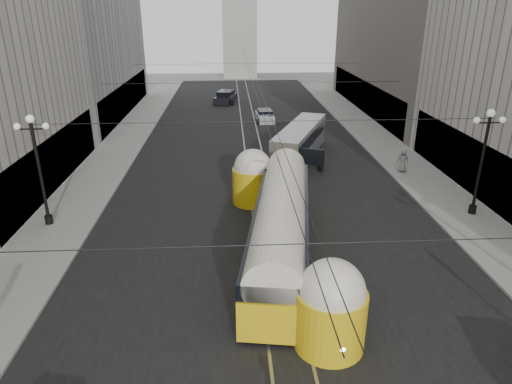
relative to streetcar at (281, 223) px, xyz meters
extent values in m
cube|color=black|center=(-0.44, 18.57, -1.77)|extent=(20.00, 85.00, 0.02)
cube|color=gray|center=(-12.44, 22.07, -1.69)|extent=(4.00, 72.00, 0.15)
cube|color=gray|center=(11.56, 22.07, -1.69)|extent=(4.00, 72.00, 0.15)
cube|color=gray|center=(-1.19, 18.57, -1.77)|extent=(0.12, 85.00, 0.04)
cube|color=gray|center=(0.31, 18.57, -1.77)|extent=(0.12, 85.00, 0.04)
cube|color=black|center=(-14.49, 10.07, 0.23)|extent=(0.10, 18.00, 3.60)
cube|color=black|center=(-14.49, 34.07, 0.23)|extent=(0.10, 25.20, 3.60)
cube|color=black|center=(13.61, 8.07, 0.23)|extent=(0.10, 18.00, 3.60)
cube|color=black|center=(13.61, 34.07, 0.23)|extent=(0.10, 28.80, 3.60)
cube|color=#B2AFA8|center=(-0.44, 66.07, 10.23)|extent=(6.00, 6.00, 24.00)
cylinder|color=black|center=(-13.04, 4.07, 1.38)|extent=(0.18, 0.18, 6.00)
cylinder|color=black|center=(-13.04, 4.07, -1.37)|extent=(0.44, 0.44, 0.50)
cylinder|color=black|center=(-13.04, 4.07, 3.98)|extent=(1.60, 0.08, 0.08)
sphere|color=white|center=(-13.04, 4.07, 4.53)|extent=(0.44, 0.44, 0.44)
sphere|color=white|center=(-13.79, 4.07, 4.13)|extent=(0.36, 0.36, 0.36)
sphere|color=white|center=(-12.29, 4.07, 4.13)|extent=(0.36, 0.36, 0.36)
cylinder|color=black|center=(12.16, 4.07, 1.38)|extent=(0.18, 0.18, 6.00)
cylinder|color=black|center=(12.16, 4.07, -1.37)|extent=(0.44, 0.44, 0.50)
cylinder|color=black|center=(12.16, 4.07, 3.98)|extent=(1.60, 0.08, 0.08)
sphere|color=white|center=(12.16, 4.07, 4.53)|extent=(0.44, 0.44, 0.44)
sphere|color=white|center=(11.41, 4.07, 4.13)|extent=(0.36, 0.36, 0.36)
sphere|color=white|center=(12.91, 4.07, 4.13)|extent=(0.36, 0.36, 0.36)
cylinder|color=black|center=(-0.44, -9.93, 4.23)|extent=(25.00, 0.03, 0.03)
cylinder|color=black|center=(-0.44, 4.07, 4.23)|extent=(25.00, 0.03, 0.03)
cylinder|color=black|center=(-0.44, 18.07, 4.23)|extent=(25.00, 0.03, 0.03)
cylinder|color=black|center=(-0.44, 32.07, 4.23)|extent=(25.00, 0.03, 0.03)
cylinder|color=black|center=(-0.44, 22.07, 4.03)|extent=(0.03, 72.00, 0.03)
cylinder|color=black|center=(-0.04, 22.07, 4.03)|extent=(0.03, 72.00, 0.03)
cube|color=yellow|center=(0.00, 0.00, -0.71)|extent=(4.76, 14.32, 1.71)
cube|color=black|center=(0.00, 0.00, -1.52)|extent=(4.69, 13.90, 0.30)
cube|color=black|center=(0.00, 0.00, 0.39)|extent=(4.75, 14.11, 0.85)
cylinder|color=silver|center=(0.00, 0.00, 0.70)|extent=(4.43, 14.06, 2.31)
cylinder|color=yellow|center=(1.07, -6.86, -0.61)|extent=(2.61, 2.61, 2.31)
sphere|color=silver|center=(1.07, -6.86, 0.59)|extent=(2.41, 2.41, 2.41)
cylinder|color=yellow|center=(-1.07, 6.86, -0.61)|extent=(2.61, 2.61, 2.31)
sphere|color=silver|center=(-1.07, 6.86, 0.59)|extent=(2.41, 2.41, 2.41)
sphere|color=#FFF2BF|center=(1.25, -7.99, -0.91)|extent=(0.36, 0.36, 0.36)
cube|color=gray|center=(3.37, 16.32, -0.40)|extent=(6.01, 10.66, 2.65)
cube|color=black|center=(3.37, 16.32, 0.04)|extent=(5.89, 10.32, 0.97)
cube|color=black|center=(3.37, 11.07, -0.09)|extent=(1.92, 0.85, 1.24)
cylinder|color=black|center=(2.27, 12.77, -1.33)|extent=(0.30, 0.88, 0.88)
cylinder|color=black|center=(4.47, 12.77, -1.33)|extent=(0.30, 0.88, 0.88)
cylinder|color=black|center=(2.27, 19.87, -1.33)|extent=(0.30, 0.88, 0.88)
cylinder|color=black|center=(4.47, 19.87, -1.33)|extent=(0.30, 0.88, 0.88)
cube|color=silver|center=(1.42, 29.69, -1.33)|extent=(1.96, 4.22, 0.73)
cube|color=black|center=(1.42, 29.69, -0.81)|extent=(1.64, 2.36, 0.69)
cylinder|color=black|center=(0.66, 28.30, -1.48)|extent=(0.22, 0.59, 0.59)
cylinder|color=black|center=(2.18, 28.30, -1.48)|extent=(0.22, 0.59, 0.59)
cylinder|color=black|center=(0.66, 31.09, -1.48)|extent=(0.22, 0.59, 0.59)
cylinder|color=black|center=(2.18, 31.09, -1.48)|extent=(0.22, 0.59, 0.59)
cube|color=black|center=(-2.95, 40.79, -1.23)|extent=(3.26, 5.39, 0.89)
cube|color=black|center=(-2.95, 40.79, -0.60)|extent=(2.46, 3.13, 0.84)
cylinder|color=black|center=(-3.88, 39.08, -1.41)|extent=(0.22, 0.72, 0.72)
cylinder|color=black|center=(-2.02, 39.08, -1.41)|extent=(0.22, 0.72, 0.72)
cylinder|color=black|center=(-3.88, 42.50, -1.41)|extent=(0.22, 0.72, 0.72)
cylinder|color=black|center=(-2.02, 42.50, -1.41)|extent=(0.22, 0.72, 0.72)
imported|color=gray|center=(10.57, 11.78, -0.73)|extent=(0.96, 0.72, 1.77)
camera|label=1|loc=(-2.43, -20.42, 9.97)|focal=32.00mm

